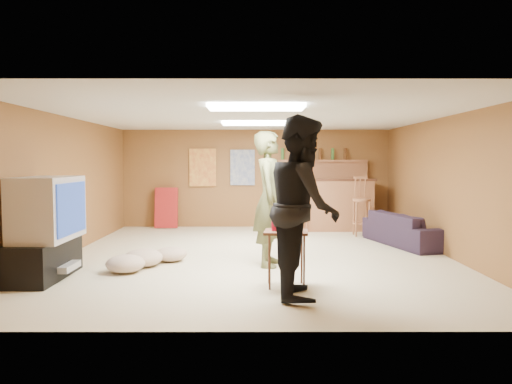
{
  "coord_description": "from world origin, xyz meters",
  "views": [
    {
      "loc": [
        -0.01,
        -7.79,
        1.5
      ],
      "look_at": [
        0.0,
        0.2,
        1.0
      ],
      "focal_mm": 35.0,
      "sensor_mm": 36.0,
      "label": 1
    }
  ],
  "objects_px": {
    "person_olive": "(270,199)",
    "sofa": "(407,229)",
    "tray_table": "(286,259)",
    "bar_counter": "(325,205)",
    "person_black": "(303,207)",
    "tv_body": "(47,208)"
  },
  "relations": [
    {
      "from": "tv_body",
      "to": "person_olive",
      "type": "bearing_deg",
      "value": 15.42
    },
    {
      "from": "tray_table",
      "to": "tv_body",
      "type": "bearing_deg",
      "value": 172.15
    },
    {
      "from": "person_olive",
      "to": "sofa",
      "type": "bearing_deg",
      "value": -46.93
    },
    {
      "from": "person_olive",
      "to": "tray_table",
      "type": "height_order",
      "value": "person_olive"
    },
    {
      "from": "bar_counter",
      "to": "person_black",
      "type": "distance_m",
      "value": 5.39
    },
    {
      "from": "bar_counter",
      "to": "person_olive",
      "type": "relative_size",
      "value": 1.04
    },
    {
      "from": "person_black",
      "to": "sofa",
      "type": "height_order",
      "value": "person_black"
    },
    {
      "from": "bar_counter",
      "to": "person_black",
      "type": "relative_size",
      "value": 1.0
    },
    {
      "from": "person_black",
      "to": "tray_table",
      "type": "bearing_deg",
      "value": 23.41
    },
    {
      "from": "person_olive",
      "to": "sofa",
      "type": "height_order",
      "value": "person_olive"
    },
    {
      "from": "person_black",
      "to": "sofa",
      "type": "distance_m",
      "value": 4.06
    },
    {
      "from": "bar_counter",
      "to": "tray_table",
      "type": "xyz_separation_m",
      "value": [
        -1.14,
        -4.86,
        -0.22
      ]
    },
    {
      "from": "person_olive",
      "to": "tray_table",
      "type": "relative_size",
      "value": 2.87
    },
    {
      "from": "tv_body",
      "to": "sofa",
      "type": "height_order",
      "value": "tv_body"
    },
    {
      "from": "tv_body",
      "to": "sofa",
      "type": "xyz_separation_m",
      "value": [
        5.35,
        2.52,
        -0.61
      ]
    },
    {
      "from": "bar_counter",
      "to": "person_olive",
      "type": "xyz_separation_m",
      "value": [
        -1.3,
        -3.66,
        0.41
      ]
    },
    {
      "from": "person_olive",
      "to": "person_black",
      "type": "bearing_deg",
      "value": -160.4
    },
    {
      "from": "sofa",
      "to": "person_olive",
      "type": "bearing_deg",
      "value": 110.0
    },
    {
      "from": "bar_counter",
      "to": "sofa",
      "type": "bearing_deg",
      "value": -58.15
    },
    {
      "from": "tray_table",
      "to": "person_olive",
      "type": "bearing_deg",
      "value": 97.53
    },
    {
      "from": "person_olive",
      "to": "tray_table",
      "type": "distance_m",
      "value": 1.36
    },
    {
      "from": "bar_counter",
      "to": "sofa",
      "type": "distance_m",
      "value": 2.29
    }
  ]
}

